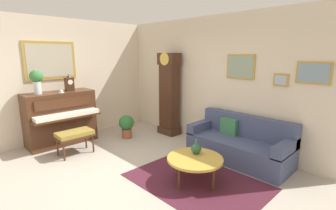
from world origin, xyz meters
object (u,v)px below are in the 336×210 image
object	(u,v)px
potted_plant	(127,125)
couch	(239,144)
flower_vase	(36,79)
green_jug	(196,148)
piano_bench	(75,135)
mantel_clock	(69,83)
coffee_table	(195,159)
teacup	(61,92)
piano	(61,118)
grandfather_clock	(169,96)

from	to	relation	value
potted_plant	couch	bearing A→B (deg)	17.70
flower_vase	green_jug	bearing A→B (deg)	23.88
piano_bench	green_jug	world-z (taller)	green_jug
mantel_clock	flower_vase	bearing A→B (deg)	-90.04
coffee_table	teacup	world-z (taller)	teacup
coffee_table	mantel_clock	world-z (taller)	mantel_clock
mantel_clock	flower_vase	xyz separation A→B (m)	(-0.00, -0.67, 0.14)
flower_vase	potted_plant	size ratio (longest dim) A/B	1.04
couch	teacup	world-z (taller)	teacup
couch	flower_vase	distance (m)	4.27
piano	grandfather_clock	distance (m)	2.55
grandfather_clock	coffee_table	size ratio (longest dim) A/B	2.31
teacup	piano_bench	bearing A→B (deg)	-5.15
teacup	flower_vase	bearing A→B (deg)	-109.52
coffee_table	flower_vase	size ratio (longest dim) A/B	1.52
teacup	potted_plant	xyz separation A→B (m)	(0.57, 1.26, -0.88)
coffee_table	green_jug	xyz separation A→B (m)	(-0.09, 0.14, 0.12)
grandfather_clock	couch	xyz separation A→B (m)	(2.06, -0.14, -0.65)
piano_bench	teacup	xyz separation A→B (m)	(-0.67, 0.06, 0.80)
piano	grandfather_clock	size ratio (longest dim) A/B	0.71
couch	potted_plant	xyz separation A→B (m)	(-2.55, -0.81, 0.01)
piano	green_jug	size ratio (longest dim) A/B	6.00
piano_bench	flower_vase	bearing A→B (deg)	-156.39
coffee_table	mantel_clock	size ratio (longest dim) A/B	2.32
piano_bench	grandfather_clock	size ratio (longest dim) A/B	0.34
couch	flower_vase	xyz separation A→B (m)	(-3.27, -2.49, 1.18)
green_jug	potted_plant	size ratio (longest dim) A/B	0.43
piano_bench	teacup	bearing A→B (deg)	174.85
flower_vase	piano	bearing A→B (deg)	90.18
piano	mantel_clock	xyz separation A→B (m)	(0.00, 0.25, 0.75)
piano_bench	piano	bearing A→B (deg)	176.04
piano_bench	green_jug	bearing A→B (deg)	23.98
piano_bench	flower_vase	distance (m)	1.41
piano_bench	green_jug	size ratio (longest dim) A/B	2.92
flower_vase	green_jug	distance (m)	3.55
coffee_table	green_jug	distance (m)	0.20
mantel_clock	teacup	world-z (taller)	mantel_clock
piano_bench	potted_plant	bearing A→B (deg)	94.53
flower_vase	potted_plant	bearing A→B (deg)	66.94
grandfather_clock	couch	size ratio (longest dim) A/B	1.07
grandfather_clock	green_jug	size ratio (longest dim) A/B	8.46
piano_bench	potted_plant	distance (m)	1.33
couch	coffee_table	size ratio (longest dim) A/B	2.16
mantel_clock	green_jug	bearing A→B (deg)	12.86
mantel_clock	potted_plant	world-z (taller)	mantel_clock
flower_vase	grandfather_clock	bearing A→B (deg)	65.38
green_jug	coffee_table	bearing A→B (deg)	-56.32
grandfather_clock	couch	bearing A→B (deg)	-3.85
potted_plant	teacup	bearing A→B (deg)	-114.19
piano_bench	teacup	distance (m)	1.04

